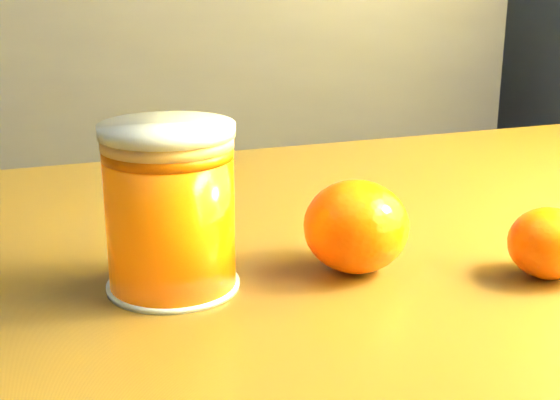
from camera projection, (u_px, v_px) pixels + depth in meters
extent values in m
cube|color=brown|center=(347.00, 285.00, 0.58)|extent=(1.13, 0.89, 0.04)
cylinder|color=#FF6805|center=(171.00, 219.00, 0.51)|extent=(0.08, 0.08, 0.10)
cylinder|color=#ECAD60|center=(167.00, 141.00, 0.49)|extent=(0.08, 0.08, 0.01)
cylinder|color=silver|center=(167.00, 131.00, 0.49)|extent=(0.09, 0.09, 0.01)
ellipsoid|color=#FF5E05|center=(356.00, 226.00, 0.54)|extent=(0.08, 0.08, 0.06)
ellipsoid|color=#FF5E05|center=(549.00, 243.00, 0.53)|extent=(0.07, 0.07, 0.05)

